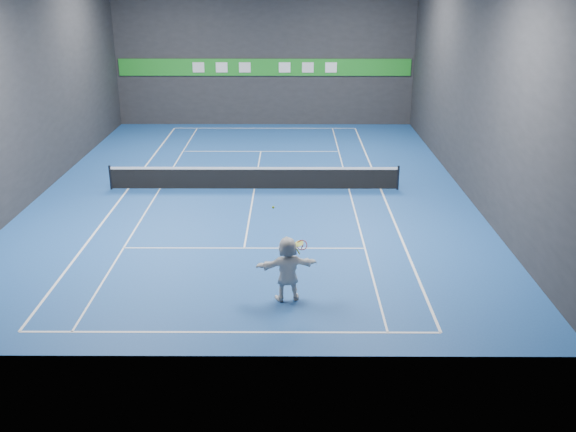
{
  "coord_description": "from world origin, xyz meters",
  "views": [
    {
      "loc": [
        1.58,
        -26.41,
        8.69
      ],
      "look_at": [
        1.5,
        -7.27,
        1.5
      ],
      "focal_mm": 40.0,
      "sensor_mm": 36.0,
      "label": 1
    }
  ],
  "objects_px": {
    "player": "(288,269)",
    "tennis_net": "(254,177)",
    "tennis_racket": "(301,246)",
    "tennis_ball": "(273,207)"
  },
  "relations": [
    {
      "from": "tennis_racket",
      "to": "tennis_ball",
      "type": "bearing_deg",
      "value": 170.75
    },
    {
      "from": "tennis_net",
      "to": "tennis_racket",
      "type": "bearing_deg",
      "value": -79.37
    },
    {
      "from": "tennis_net",
      "to": "player",
      "type": "bearing_deg",
      "value": -81.53
    },
    {
      "from": "tennis_ball",
      "to": "tennis_racket",
      "type": "distance_m",
      "value": 1.34
    },
    {
      "from": "player",
      "to": "tennis_racket",
      "type": "xyz_separation_m",
      "value": [
        0.38,
        0.05,
        0.69
      ]
    },
    {
      "from": "tennis_racket",
      "to": "tennis_net",
      "type": "bearing_deg",
      "value": 100.63
    },
    {
      "from": "player",
      "to": "tennis_ball",
      "type": "height_order",
      "value": "tennis_ball"
    },
    {
      "from": "player",
      "to": "tennis_net",
      "type": "distance_m",
      "value": 10.16
    },
    {
      "from": "tennis_ball",
      "to": "tennis_net",
      "type": "xyz_separation_m",
      "value": [
        -1.1,
        9.87,
        -2.19
      ]
    },
    {
      "from": "tennis_net",
      "to": "tennis_racket",
      "type": "distance_m",
      "value": 10.23
    }
  ]
}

